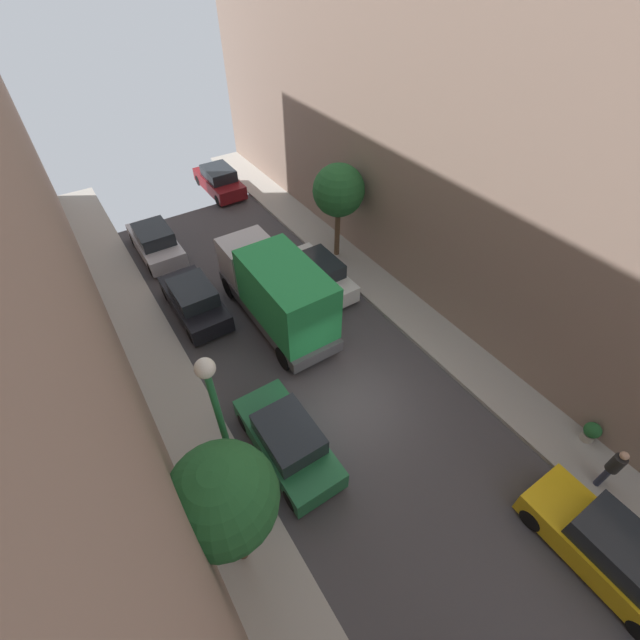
# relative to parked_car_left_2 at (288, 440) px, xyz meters

# --- Properties ---
(ground) EXTENTS (32.00, 32.00, 0.00)m
(ground) POSITION_rel_parked_car_left_2_xyz_m (2.70, 0.42, -0.72)
(ground) COLOR #423F42
(sidewalk_left) EXTENTS (2.00, 44.00, 0.15)m
(sidewalk_left) POSITION_rel_parked_car_left_2_xyz_m (-2.30, 0.42, -0.64)
(sidewalk_left) COLOR #A8A399
(sidewalk_left) RESTS_ON ground
(sidewalk_right) EXTENTS (2.00, 44.00, 0.15)m
(sidewalk_right) POSITION_rel_parked_car_left_2_xyz_m (7.70, 0.42, -0.64)
(sidewalk_right) COLOR #A8A399
(sidewalk_right) RESTS_ON ground
(building_right) EXTENTS (6.00, 44.00, 20.33)m
(building_right) POSITION_rel_parked_car_left_2_xyz_m (11.70, 0.42, 9.45)
(building_right) COLOR gray
(building_right) RESTS_ON ground
(parked_car_left_2) EXTENTS (1.78, 4.20, 1.57)m
(parked_car_left_2) POSITION_rel_parked_car_left_2_xyz_m (0.00, 0.00, 0.00)
(parked_car_left_2) COLOR #1E6638
(parked_car_left_2) RESTS_ON ground
(parked_car_left_3) EXTENTS (1.78, 4.20, 1.57)m
(parked_car_left_3) POSITION_rel_parked_car_left_2_xyz_m (0.00, 7.93, 0.00)
(parked_car_left_3) COLOR black
(parked_car_left_3) RESTS_ON ground
(parked_car_left_4) EXTENTS (1.78, 4.20, 1.57)m
(parked_car_left_4) POSITION_rel_parked_car_left_2_xyz_m (0.00, 13.19, 0.00)
(parked_car_left_4) COLOR silver
(parked_car_left_4) RESTS_ON ground
(parked_car_right_1) EXTENTS (1.78, 4.20, 1.57)m
(parked_car_right_1) POSITION_rel_parked_car_left_2_xyz_m (5.40, -7.31, 0.00)
(parked_car_right_1) COLOR gold
(parked_car_right_1) RESTS_ON ground
(parked_car_right_2) EXTENTS (1.78, 4.20, 1.57)m
(parked_car_right_2) POSITION_rel_parked_car_left_2_xyz_m (5.40, 6.57, 0.00)
(parked_car_right_2) COLOR white
(parked_car_right_2) RESTS_ON ground
(parked_car_right_3) EXTENTS (1.78, 4.20, 1.57)m
(parked_car_right_3) POSITION_rel_parked_car_left_2_xyz_m (5.40, 17.70, 0.00)
(parked_car_right_3) COLOR maroon
(parked_car_right_3) RESTS_ON ground
(delivery_truck) EXTENTS (2.26, 6.60, 3.38)m
(delivery_truck) POSITION_rel_parked_car_left_2_xyz_m (2.70, 5.41, 1.07)
(delivery_truck) COLOR #4C4C51
(delivery_truck) RESTS_ON ground
(pedestrian) EXTENTS (0.40, 0.36, 1.72)m
(pedestrian) POSITION_rel_parked_car_left_2_xyz_m (7.36, -6.12, 0.35)
(pedestrian) COLOR #2D334C
(pedestrian) RESTS_ON sidewalk_right
(street_tree_0) EXTENTS (2.46, 2.46, 4.79)m
(street_tree_0) POSITION_rel_parked_car_left_2_xyz_m (-2.58, -2.01, 2.97)
(street_tree_0) COLOR brown
(street_tree_0) RESTS_ON sidewalk_left
(street_tree_1) EXTENTS (2.38, 2.38, 4.64)m
(street_tree_1) POSITION_rel_parked_car_left_2_xyz_m (7.51, 8.06, 2.86)
(street_tree_1) COLOR brown
(street_tree_1) RESTS_ON sidewalk_right
(potted_plant_1) EXTENTS (0.52, 0.52, 0.76)m
(potted_plant_1) POSITION_rel_parked_car_left_2_xyz_m (8.41, -5.05, -0.16)
(potted_plant_1) COLOR #B2A899
(potted_plant_1) RESTS_ON sidewalk_right
(lamp_post) EXTENTS (0.44, 0.44, 6.18)m
(lamp_post) POSITION_rel_parked_car_left_2_xyz_m (-1.90, -0.56, 3.44)
(lamp_post) COLOR #26723F
(lamp_post) RESTS_ON sidewalk_left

